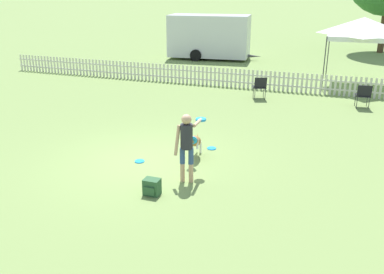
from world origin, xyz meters
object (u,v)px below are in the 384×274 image
Objects in this scene: handler_person at (187,140)px; frisbee_near_handler at (212,148)px; frisbee_near_dog at (140,161)px; backpack_on_grass at (152,187)px; canopy_tent_main at (364,28)px; equipment_trailer at (209,36)px; folding_chair_blue_left at (260,86)px; leaping_dog at (195,141)px; folding_chair_center at (364,94)px.

frisbee_near_handler is at bearing 80.05° from handler_person.
backpack_on_grass is (1.08, -1.55, 0.17)m from frisbee_near_dog.
canopy_tent_main is 0.53× the size of equipment_trailer.
canopy_tent_main reaches higher than handler_person.
equipment_trailer is at bearing -80.75° from folding_chair_blue_left.
canopy_tent_main is 9.76m from equipment_trailer.
leaping_dog is 0.94m from frisbee_near_handler.
equipment_trailer is (-8.68, 8.52, 0.83)m from folding_chair_center.
canopy_tent_main is at bearing 71.72° from backpack_on_grass.
leaping_dog is 0.42× the size of canopy_tent_main.
folding_chair_center is at bearing 55.56° from frisbee_near_handler.
handler_person is 6.56× the size of frisbee_near_dog.
handler_person is 1.30× the size of leaping_dog.
folding_chair_blue_left is (1.64, 7.39, 0.52)m from frisbee_near_dog.
frisbee_near_handler is 0.28× the size of folding_chair_center.
canopy_tent_main is (4.02, 10.45, 2.06)m from leaping_dog.
backpack_on_grass is 0.06× the size of equipment_trailer.
backpack_on_grass is at bearing -97.57° from frisbee_near_handler.
folding_chair_center is 4.33m from canopy_tent_main.
folding_chair_blue_left is (0.08, 8.04, -0.49)m from handler_person.
leaping_dog is at bearing 90.33° from handler_person.
folding_chair_blue_left reaches higher than backpack_on_grass.
handler_person is 1.84× the size of folding_chair_blue_left.
canopy_tent_main reaches higher than leaping_dog.
folding_chair_center is 0.30× the size of canopy_tent_main.
backpack_on_grass is at bearing -130.64° from handler_person.
equipment_trailer reaches higher than folding_chair_blue_left.
frisbee_near_dog is (-1.48, -1.52, 0.00)m from frisbee_near_handler.
handler_person is at bearing 90.33° from leaping_dog.
equipment_trailer is (-4.68, 14.36, 1.35)m from frisbee_near_handler.
folding_chair_center is (4.00, 5.83, 0.52)m from frisbee_near_handler.
handler_person is 8.06m from folding_chair_blue_left.
handler_person is at bearing 69.02° from folding_chair_blue_left.
frisbee_near_handler is at bearing 82.43° from backpack_on_grass.
folding_chair_blue_left is 9.80m from equipment_trailer.
handler_person is 1.84× the size of folding_chair_center.
canopy_tent_main reaches higher than folding_chair_blue_left.
canopy_tent_main is (3.64, 3.79, 2.00)m from folding_chair_blue_left.
frisbee_near_dog is (-1.57, 0.65, -1.01)m from handler_person.
equipment_trailer reaches higher than leaping_dog.
folding_chair_blue_left is at bearing 77.47° from frisbee_near_dog.
leaping_dog is at bearing -80.00° from equipment_trailer.
folding_chair_center is at bearing 51.78° from handler_person.
frisbee_near_dog is at bearing 57.04° from folding_chair_blue_left.
folding_chair_center is at bearing 158.93° from folding_chair_blue_left.
canopy_tent_main reaches higher than backpack_on_grass.
leaping_dog reaches higher than frisbee_near_dog.
backpack_on_grass is 17.98m from equipment_trailer.
folding_chair_center is 12.19m from equipment_trailer.
frisbee_near_handler is 0.08× the size of canopy_tent_main.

